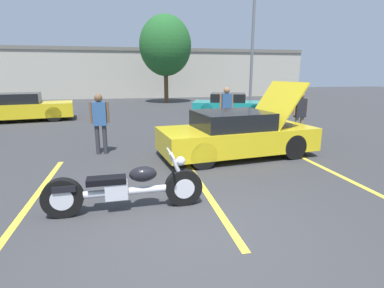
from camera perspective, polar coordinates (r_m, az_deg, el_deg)
ground_plane at (r=4.41m, az=-0.00°, el=-17.17°), size 80.00×80.00×0.00m
parking_stripe_middle at (r=6.24m, az=-27.96°, el=-9.26°), size 0.12×4.76×0.01m
parking_stripe_back at (r=6.14m, az=1.93°, el=-7.98°), size 0.12×4.76×0.01m
parking_stripe_far at (r=7.51m, az=26.16°, el=-5.35°), size 0.12×4.76×0.01m
far_building at (r=29.70m, az=-10.71°, el=13.38°), size 32.00×4.20×4.40m
light_pole at (r=20.69m, az=11.67°, el=17.99°), size 1.21×0.28×7.21m
tree_background at (r=23.11m, az=-5.10°, el=18.14°), size 3.79×3.79×6.35m
motorcycle at (r=5.10m, az=-12.65°, el=-8.27°), size 2.59×0.70×0.95m
show_car_hood_open at (r=8.26m, az=8.59°, el=1.84°), size 4.35×2.28×2.00m
parked_car_right_row at (r=17.02m, az=7.27°, el=7.57°), size 4.51×3.14×1.13m
parked_car_mid_row at (r=16.37m, az=-29.85°, el=6.00°), size 4.75×2.46×1.31m
spectator_near_motorcycle at (r=11.19m, az=6.56°, el=7.12°), size 0.52×0.23×1.73m
spectator_by_show_car at (r=10.70m, az=19.89°, el=5.76°), size 0.52×0.21×1.63m
spectator_midground at (r=8.69m, az=-17.16°, el=4.62°), size 0.52×0.22×1.69m
spectator_far_lot at (r=12.87m, az=16.78°, el=7.06°), size 0.52×0.21×1.60m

